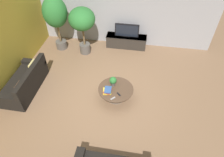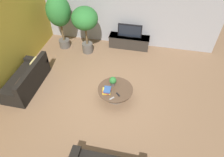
# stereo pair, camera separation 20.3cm
# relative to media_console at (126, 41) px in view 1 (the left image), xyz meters

# --- Properties ---
(ground_plane) EXTENTS (24.00, 24.00, 0.00)m
(ground_plane) POSITION_rel_media_console_xyz_m (-0.34, -2.94, -0.26)
(ground_plane) COLOR brown
(back_wall_stone) EXTENTS (7.40, 0.12, 3.00)m
(back_wall_stone) POSITION_rel_media_console_xyz_m (-0.34, 0.32, 1.24)
(back_wall_stone) COLOR #939399
(back_wall_stone) RESTS_ON ground
(media_console) EXTENTS (1.65, 0.50, 0.50)m
(media_console) POSITION_rel_media_console_xyz_m (0.00, 0.00, 0.00)
(media_console) COLOR #2D2823
(media_console) RESTS_ON ground
(television) EXTENTS (0.95, 0.13, 0.53)m
(television) POSITION_rel_media_console_xyz_m (0.00, -0.00, 0.50)
(television) COLOR black
(television) RESTS_ON media_console
(coffee_table) EXTENTS (1.09, 1.09, 0.40)m
(coffee_table) POSITION_rel_media_console_xyz_m (-0.01, -2.89, 0.02)
(coffee_table) COLOR #756656
(coffee_table) RESTS_ON ground
(couch_by_wall) EXTENTS (0.84, 1.85, 0.84)m
(couch_by_wall) POSITION_rel_media_console_xyz_m (-2.96, -2.98, 0.03)
(couch_by_wall) COLOR black
(couch_by_wall) RESTS_ON ground
(potted_palm_tall) EXTENTS (0.91, 0.91, 2.14)m
(potted_palm_tall) POSITION_rel_media_console_xyz_m (-2.64, -0.53, 1.22)
(potted_palm_tall) COLOR #514C47
(potted_palm_tall) RESTS_ON ground
(potted_palm_corner) EXTENTS (0.97, 0.97, 1.88)m
(potted_palm_corner) POSITION_rel_media_console_xyz_m (-1.59, -0.68, 1.10)
(potted_palm_corner) COLOR #514C47
(potted_palm_corner) RESTS_ON ground
(potted_plant_tabletop) EXTENTS (0.22, 0.22, 0.31)m
(potted_plant_tabletop) POSITION_rel_media_console_xyz_m (-0.12, -2.74, 0.31)
(potted_plant_tabletop) COLOR #514C47
(potted_plant_tabletop) RESTS_ON coffee_table
(book_stack) EXTENTS (0.29, 0.32, 0.09)m
(book_stack) POSITION_rel_media_console_xyz_m (-0.24, -3.04, 0.18)
(book_stack) COLOR gold
(book_stack) RESTS_ON coffee_table
(remote_black) EXTENTS (0.14, 0.14, 0.02)m
(remote_black) POSITION_rel_media_console_xyz_m (0.11, -3.10, 0.14)
(remote_black) COLOR black
(remote_black) RESTS_ON coffee_table
(remote_silver) EXTENTS (0.14, 0.14, 0.02)m
(remote_silver) POSITION_rel_media_console_xyz_m (-0.04, -3.29, 0.14)
(remote_silver) COLOR gray
(remote_silver) RESTS_ON coffee_table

